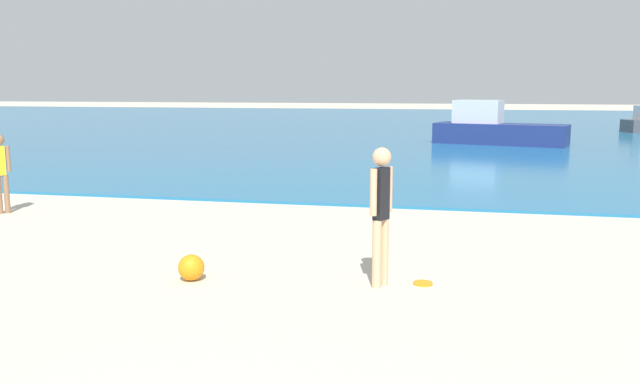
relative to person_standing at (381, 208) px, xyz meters
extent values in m
cube|color=#1E6B9E|center=(-1.62, 35.31, -0.96)|extent=(160.00, 60.00, 0.06)
cylinder|color=#DDAD84|center=(0.04, 0.07, -0.57)|extent=(0.11, 0.11, 0.86)
cylinder|color=#DDAD84|center=(-0.04, -0.07, -0.57)|extent=(0.11, 0.11, 0.86)
cube|color=black|center=(0.00, 0.00, 0.18)|extent=(0.20, 0.23, 0.64)
sphere|color=#DDAD84|center=(0.00, 0.00, 0.64)|extent=(0.23, 0.23, 0.23)
cylinder|color=#DDAD84|center=(0.08, 0.14, 0.22)|extent=(0.09, 0.09, 0.57)
cylinder|color=#DDAD84|center=(-0.08, -0.14, 0.22)|extent=(0.09, 0.09, 0.57)
cylinder|color=orange|center=(0.52, 0.19, -0.98)|extent=(0.25, 0.25, 0.03)
cylinder|color=#936B4C|center=(-7.80, 3.22, -0.61)|extent=(0.10, 0.10, 0.76)
cube|color=yellow|center=(-7.86, 3.17, 0.06)|extent=(0.20, 0.20, 0.57)
cylinder|color=#936B4C|center=(-7.75, 3.26, 0.09)|extent=(0.08, 0.08, 0.51)
cube|color=navy|center=(2.58, 20.92, -0.50)|extent=(5.73, 3.15, 0.87)
cube|color=silver|center=(1.63, 21.19, 0.43)|extent=(2.22, 1.71, 0.98)
sphere|color=orange|center=(-2.41, -0.26, -0.82)|extent=(0.34, 0.34, 0.34)
camera|label=1|loc=(0.93, -7.84, 1.48)|focal=36.48mm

